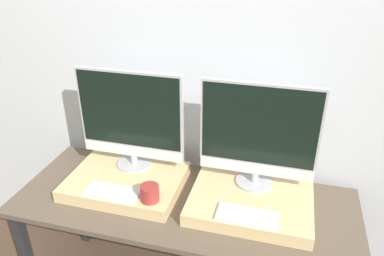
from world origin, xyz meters
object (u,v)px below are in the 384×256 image
at_px(mug, 150,193).
at_px(monitor_right, 258,134).
at_px(monitor_left, 131,118).
at_px(keyboard_left, 112,192).
at_px(keyboard_right, 247,216).

relative_size(mug, monitor_right, 0.16).
xyz_separation_m(monitor_left, keyboard_left, (0.00, -0.28, -0.28)).
bearing_deg(keyboard_left, monitor_right, 22.39).
bearing_deg(mug, keyboard_right, 0.00).
bearing_deg(monitor_left, monitor_right, 0.00).
xyz_separation_m(keyboard_left, monitor_right, (0.68, 0.28, 0.28)).
relative_size(monitor_left, keyboard_right, 2.07).
relative_size(keyboard_left, keyboard_right, 1.00).
height_order(mug, keyboard_right, mug).
xyz_separation_m(monitor_left, mug, (0.20, -0.28, -0.25)).
height_order(keyboard_left, monitor_right, monitor_right).
relative_size(keyboard_left, mug, 3.04).
bearing_deg(mug, keyboard_left, 180.00).
bearing_deg(keyboard_left, monitor_left, 90.00).
relative_size(monitor_left, monitor_right, 1.00).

